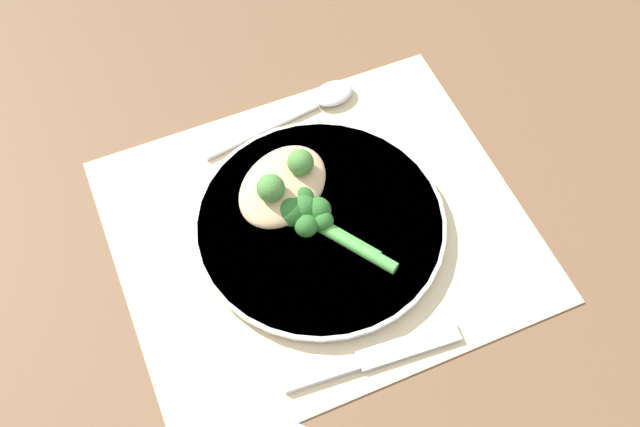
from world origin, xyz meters
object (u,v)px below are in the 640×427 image
Objects in this scene: chicken_fillet at (283,186)px; broccoli_stalk_front at (304,210)px; broccoli_stalk_rear at (324,225)px; spoon at (315,102)px; plate at (320,224)px; knife at (370,359)px.

chicken_fillet is 1.29× the size of broccoli_stalk_front.
broccoli_stalk_rear is (-0.02, 0.06, -0.00)m from chicken_fillet.
chicken_fillet is 1.29× the size of broccoli_stalk_rear.
spoon is (-0.07, -0.14, -0.02)m from broccoli_stalk_front.
broccoli_stalk_rear is 0.55× the size of spoon.
plate is at bearing 54.92° from broccoli_stalk_rear.
chicken_fillet and broccoli_stalk_front have the same top height.
chicken_fillet is 0.14m from spoon.
broccoli_stalk_front is 0.16m from knife.
spoon is at bearing 36.81° from broccoli_stalk_rear.
spoon is at bearing -126.95° from chicken_fillet.
broccoli_stalk_front reaches higher than spoon.
plate is at bearing -29.14° from spoon.
chicken_fillet is at bearing -45.21° from spoon.
broccoli_stalk_rear reaches higher than knife.
chicken_fillet reaches higher than knife.
spoon is (-0.06, -0.16, -0.02)m from broccoli_stalk_rear.
spoon is at bearing 171.37° from knife.
chicken_fillet is at bearing -63.71° from plate.
broccoli_stalk_rear reaches higher than plate.
broccoli_stalk_front is (0.01, -0.01, 0.02)m from plate.
plate is 0.03m from broccoli_stalk_front.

